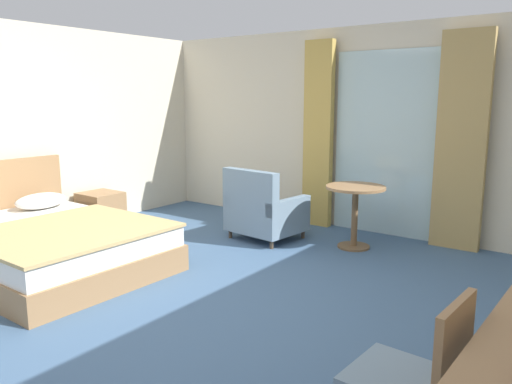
% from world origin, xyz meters
% --- Properties ---
extents(ground, '(6.54, 6.60, 0.10)m').
position_xyz_m(ground, '(0.00, 0.00, -0.05)').
color(ground, '#426084').
extents(wall_back, '(6.14, 0.12, 2.52)m').
position_xyz_m(wall_back, '(0.00, 3.04, 1.26)').
color(wall_back, beige).
rests_on(wall_back, ground).
extents(balcony_glass_door, '(1.32, 0.02, 2.22)m').
position_xyz_m(balcony_glass_door, '(0.42, 2.96, 1.11)').
color(balcony_glass_door, silver).
rests_on(balcony_glass_door, ground).
extents(curtain_panel_left, '(0.39, 0.10, 2.37)m').
position_xyz_m(curtain_panel_left, '(-0.47, 2.86, 1.19)').
color(curtain_panel_left, tan).
rests_on(curtain_panel_left, ground).
extents(curtain_panel_right, '(0.53, 0.10, 2.37)m').
position_xyz_m(curtain_panel_right, '(1.30, 2.86, 1.19)').
color(curtain_panel_right, tan).
rests_on(curtain_panel_right, ground).
extents(bed, '(2.27, 1.70, 0.98)m').
position_xyz_m(bed, '(-1.78, -0.23, 0.25)').
color(bed, '#9E754C').
rests_on(bed, ground).
extents(nightstand, '(0.48, 0.46, 0.46)m').
position_xyz_m(nightstand, '(-2.65, 1.09, 0.23)').
color(nightstand, '#9E754C').
rests_on(nightstand, ground).
extents(desk_chair, '(0.49, 0.45, 0.85)m').
position_xyz_m(desk_chair, '(2.11, -0.79, 0.47)').
color(desk_chair, gray).
rests_on(desk_chair, ground).
extents(armchair_by_window, '(0.84, 0.78, 0.85)m').
position_xyz_m(armchair_by_window, '(-0.63, 1.88, 0.34)').
color(armchair_by_window, gray).
rests_on(armchair_by_window, ground).
extents(round_cafe_table, '(0.66, 0.66, 0.70)m').
position_xyz_m(round_cafe_table, '(0.39, 2.20, 0.52)').
color(round_cafe_table, '#9E754C').
rests_on(round_cafe_table, ground).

